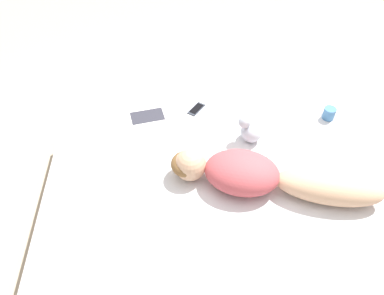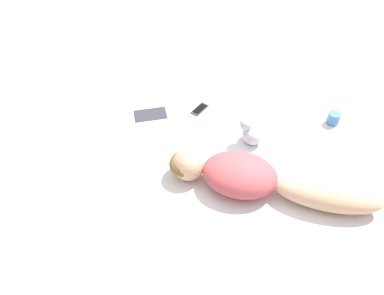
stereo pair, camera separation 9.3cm
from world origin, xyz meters
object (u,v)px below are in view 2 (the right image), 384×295
object	(u,v)px
person	(262,179)
cell_phone	(200,109)
open_magazine	(152,124)
coffee_mug	(334,118)

from	to	relation	value
person	cell_phone	bearing A→B (deg)	39.68
person	open_magazine	distance (m)	0.91
open_magazine	cell_phone	xyz separation A→B (m)	(0.16, -0.34, 0.00)
coffee_mug	cell_phone	xyz separation A→B (m)	(0.16, 0.94, -0.04)
cell_phone	coffee_mug	bearing A→B (deg)	-152.57
person	open_magazine	world-z (taller)	person
open_magazine	cell_phone	bearing A→B (deg)	-75.85
open_magazine	coffee_mug	xyz separation A→B (m)	(0.00, -1.29, 0.04)
person	cell_phone	xyz separation A→B (m)	(0.75, 0.34, -0.09)
person	open_magazine	xyz separation A→B (m)	(0.59, 0.68, -0.09)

